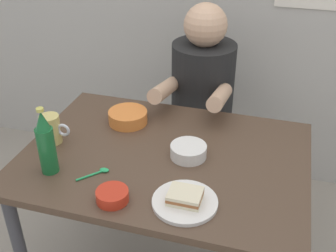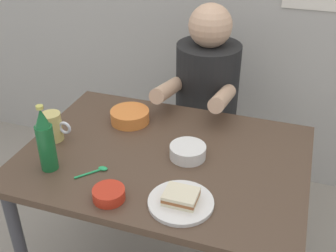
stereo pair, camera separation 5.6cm
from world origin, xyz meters
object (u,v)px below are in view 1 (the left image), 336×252
Objects in this scene: dining_table at (164,173)px; beer_bottle at (46,144)px; beer_mug at (51,129)px; sauce_bowl_chili at (112,195)px; stool at (200,150)px; sandwich at (185,196)px; plate_orange at (185,202)px; person_seated at (202,84)px.

beer_bottle is at bearing -149.58° from dining_table.
dining_table is at bearing 5.30° from beer_mug.
beer_mug is (-0.46, -0.04, 0.15)m from dining_table.
sauce_bowl_chili is at bearing -35.21° from beer_mug.
sandwich is at bearing -81.43° from stool.
beer_bottle is (-0.52, 0.04, 0.11)m from plate_orange.
person_seated reaches higher than beer_bottle.
sandwich is at bearing 12.45° from sauce_bowl_chili.
person_seated is 0.88m from sandwich.
beer_bottle is at bearing -114.77° from person_seated.
stool is 3.57× the size of beer_mug.
person_seated is at bearing 65.23° from beer_bottle.
beer_bottle reaches higher than sandwich.
plate_orange is 2.00× the size of sauce_bowl_chili.
beer_mug is at bearing -125.24° from stool.
plate_orange is at bearing 12.45° from sauce_bowl_chili.
stool is 0.99m from sandwich.
dining_table is 0.34m from sauce_bowl_chili.
plate_orange is (0.13, -0.87, -0.02)m from person_seated.
person_seated is 0.93m from sauce_bowl_chili.
plate_orange is at bearing -81.43° from stool.
dining_table is 4.20× the size of beer_bottle.
sauce_bowl_chili reaches higher than plate_orange.
sauce_bowl_chili reaches higher than stool.
plate_orange is 0.84× the size of beer_bottle.
sauce_bowl_chili reaches higher than dining_table.
sauce_bowl_chili is at bearing -167.55° from plate_orange.
stool is 0.94m from beer_mug.
dining_table is 10.00× the size of sandwich.
person_seated is 6.54× the size of sandwich.
sandwich is 0.42× the size of beer_bottle.
stool is 0.63× the size of person_seated.
dining_table is 0.32m from sandwich.
person_seated is at bearing 98.67° from plate_orange.
beer_mug is at bearing 144.79° from sauce_bowl_chili.
beer_mug reaches higher than sandwich.
beer_bottle is (-0.39, -0.84, 0.09)m from person_seated.
dining_table is at bearing 73.85° from sauce_bowl_chili.
sandwich is at bearing -81.33° from person_seated.
beer_bottle is (-0.37, -0.22, 0.21)m from dining_table.
person_seated reaches higher than beer_mug.
sauce_bowl_chili is (-0.24, -0.05, -0.01)m from sandwich.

